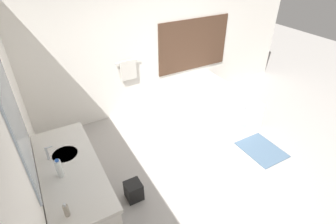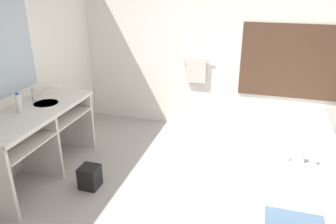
# 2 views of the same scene
# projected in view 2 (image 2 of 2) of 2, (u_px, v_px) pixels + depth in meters

# --- Properties ---
(ground_plane) EXTENTS (16.00, 16.00, 0.00)m
(ground_plane) POSITION_uv_depth(u_px,v_px,m) (180.00, 208.00, 3.63)
(ground_plane) COLOR #A8A39E
(ground_plane) RESTS_ON ground
(wall_back_with_blinds) EXTENTS (7.40, 0.13, 2.70)m
(wall_back_with_blinds) POSITION_uv_depth(u_px,v_px,m) (219.00, 48.00, 5.08)
(wall_back_with_blinds) COLOR white
(wall_back_with_blinds) RESTS_ON ground_plane
(vanity_counter) EXTENTS (0.67, 1.69, 0.90)m
(vanity_counter) POSITION_uv_depth(u_px,v_px,m) (37.00, 128.00, 4.00)
(vanity_counter) COLOR silver
(vanity_counter) RESTS_ON ground_plane
(sink_faucet) EXTENTS (0.09, 0.04, 0.18)m
(sink_faucet) POSITION_uv_depth(u_px,v_px,m) (33.00, 95.00, 4.14)
(sink_faucet) COLOR silver
(sink_faucet) RESTS_ON vanity_counter
(bathtub) EXTENTS (0.92, 1.79, 0.63)m
(bathtub) POSITION_uv_depth(u_px,v_px,m) (294.00, 147.00, 4.35)
(bathtub) COLOR white
(bathtub) RESTS_ON ground_plane
(water_bottle_1) EXTENTS (0.07, 0.07, 0.24)m
(water_bottle_1) POSITION_uv_depth(u_px,v_px,m) (19.00, 103.00, 3.80)
(water_bottle_1) COLOR silver
(water_bottle_1) RESTS_ON vanity_counter
(waste_bin) EXTENTS (0.22, 0.22, 0.28)m
(waste_bin) POSITION_uv_depth(u_px,v_px,m) (90.00, 177.00, 3.94)
(waste_bin) COLOR black
(waste_bin) RESTS_ON ground_plane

